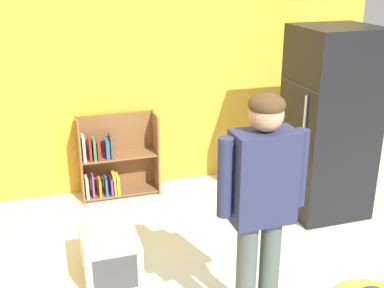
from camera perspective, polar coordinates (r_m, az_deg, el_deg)
back_wall at (r=5.08m, az=-6.25°, el=9.51°), size 5.20×0.06×2.70m
refrigerator at (r=4.75m, az=15.67°, el=2.34°), size 0.73×0.68×1.78m
bookshelf at (r=5.13m, az=-9.12°, el=-1.98°), size 0.80×0.28×0.85m
standing_person at (r=2.98m, az=8.11°, el=-6.24°), size 0.57×0.22×1.62m
pet_carrier at (r=3.93m, az=-9.50°, el=-12.55°), size 0.42×0.55×0.36m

